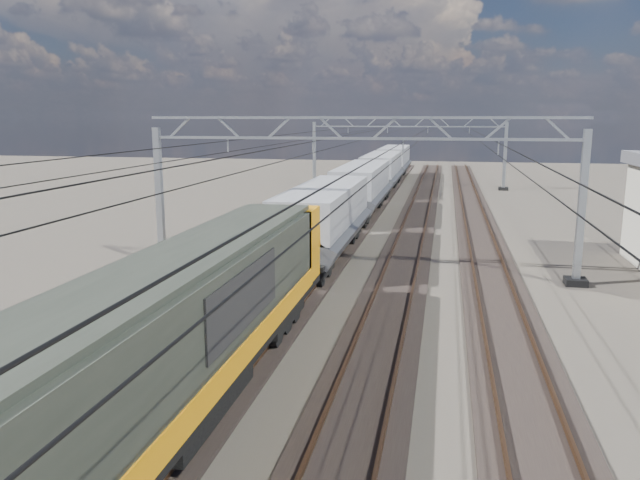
% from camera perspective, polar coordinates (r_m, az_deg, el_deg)
% --- Properties ---
extents(ground, '(160.00, 160.00, 0.00)m').
position_cam_1_polar(ground, '(24.82, 1.99, -5.38)').
color(ground, black).
rests_on(ground, ground).
extents(track_outer_west, '(2.60, 140.00, 0.30)m').
position_cam_1_polar(track_outer_west, '(26.41, -11.00, -4.41)').
color(track_outer_west, black).
rests_on(track_outer_west, ground).
extents(track_loco, '(2.60, 140.00, 0.30)m').
position_cam_1_polar(track_loco, '(25.19, -2.52, -4.97)').
color(track_loco, black).
rests_on(track_loco, ground).
extents(track_inner_east, '(2.60, 140.00, 0.30)m').
position_cam_1_polar(track_inner_east, '(24.57, 6.62, -5.45)').
color(track_inner_east, black).
rests_on(track_inner_east, ground).
extents(track_outer_east, '(2.60, 140.00, 0.30)m').
position_cam_1_polar(track_outer_east, '(24.60, 15.99, -5.80)').
color(track_outer_east, black).
rests_on(track_outer_east, ground).
extents(catenary_gantry_mid, '(19.90, 0.90, 7.11)m').
position_cam_1_polar(catenary_gantry_mid, '(27.93, 3.39, 4.65)').
color(catenary_gantry_mid, '#959BA2').
rests_on(catenary_gantry_mid, ground).
extents(catenary_gantry_far, '(19.90, 0.90, 7.11)m').
position_cam_1_polar(catenary_gantry_far, '(63.68, 7.96, 8.22)').
color(catenary_gantry_far, '#959BA2').
rests_on(catenary_gantry_far, ground).
extents(overhead_wires, '(12.03, 140.00, 0.53)m').
position_cam_1_polar(overhead_wires, '(31.75, 4.45, 8.75)').
color(overhead_wires, black).
rests_on(overhead_wires, ground).
extents(locomotive, '(2.76, 21.10, 3.62)m').
position_cam_1_polar(locomotive, '(14.55, -13.14, -8.17)').
color(locomotive, black).
rests_on(locomotive, ground).
extents(hopper_wagon_lead, '(3.38, 13.00, 3.25)m').
position_cam_1_polar(hopper_wagon_lead, '(31.08, 0.39, 2.22)').
color(hopper_wagon_lead, black).
rests_on(hopper_wagon_lead, ground).
extents(hopper_wagon_mid, '(3.38, 13.00, 3.25)m').
position_cam_1_polar(hopper_wagon_mid, '(44.99, 3.84, 4.97)').
color(hopper_wagon_mid, black).
rests_on(hopper_wagon_mid, ground).
extents(hopper_wagon_third, '(3.38, 13.00, 3.25)m').
position_cam_1_polar(hopper_wagon_third, '(59.03, 5.67, 6.42)').
color(hopper_wagon_third, black).
rests_on(hopper_wagon_third, ground).
extents(hopper_wagon_fourth, '(3.38, 13.00, 3.25)m').
position_cam_1_polar(hopper_wagon_fourth, '(73.14, 6.80, 7.30)').
color(hopper_wagon_fourth, black).
rests_on(hopper_wagon_fourth, ground).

